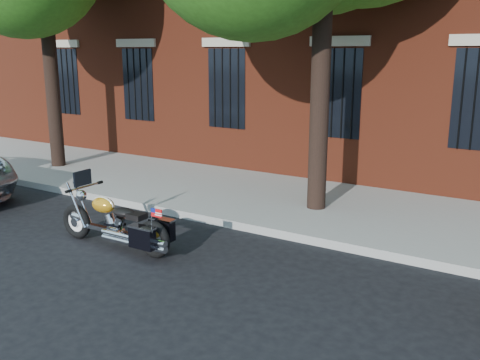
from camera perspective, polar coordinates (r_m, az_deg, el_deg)
The scene contains 4 objects.
ground at distance 8.49m, azimuth -3.14°, elevation -8.15°, with size 120.00×120.00×0.00m, color black.
curb at distance 9.56m, azimuth 1.61°, elevation -5.13°, with size 40.00×0.16×0.15m, color gray.
sidewalk at distance 11.15m, azimuth 6.50°, elevation -2.45°, with size 40.00×3.60×0.15m, color gray.
motorcycle at distance 8.86m, azimuth -12.85°, elevation -4.71°, with size 2.42×0.70×1.22m.
Camera 1 is at (4.55, -6.44, 3.16)m, focal length 40.00 mm.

